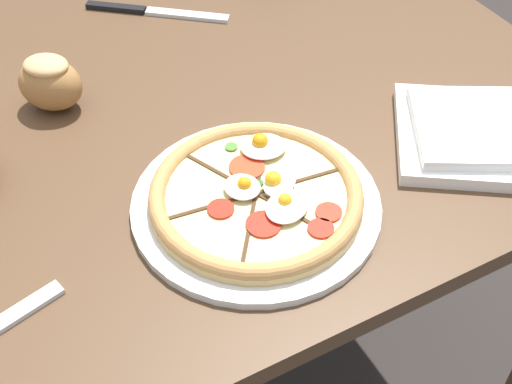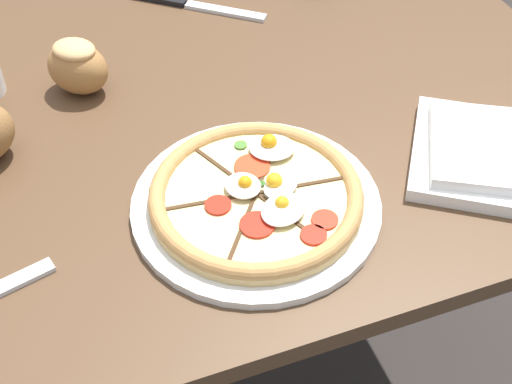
% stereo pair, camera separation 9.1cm
% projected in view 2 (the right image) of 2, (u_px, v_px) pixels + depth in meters
% --- Properties ---
extents(ground_plane, '(12.00, 12.00, 0.00)m').
position_uv_depth(ground_plane, '(225.00, 367.00, 1.64)').
color(ground_plane, '#2D2826').
extents(dining_table, '(1.18, 0.91, 0.78)m').
position_uv_depth(dining_table, '(212.00, 153.00, 1.17)').
color(dining_table, '#513823').
rests_on(dining_table, ground_plane).
extents(pizza, '(0.32, 0.32, 0.05)m').
position_uv_depth(pizza, '(257.00, 198.00, 0.92)').
color(pizza, white).
rests_on(pizza, dining_table).
extents(napkin_folded, '(0.32, 0.31, 0.04)m').
position_uv_depth(napkin_folded, '(502.00, 156.00, 0.98)').
color(napkin_folded, white).
rests_on(napkin_folded, dining_table).
extents(bread_piece_mid, '(0.12, 0.12, 0.09)m').
position_uv_depth(bread_piece_mid, '(77.00, 66.00, 1.08)').
color(bread_piece_mid, '#A3703D').
rests_on(bread_piece_mid, dining_table).
extents(knife_main, '(0.21, 0.18, 0.01)m').
position_uv_depth(knife_main, '(196.00, 6.00, 1.28)').
color(knife_main, silver).
rests_on(knife_main, dining_table).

